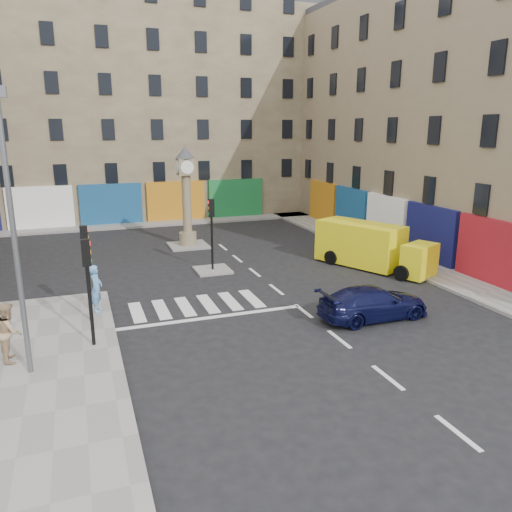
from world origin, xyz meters
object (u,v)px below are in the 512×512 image
traffic_light_left_near (88,275)px  traffic_light_left_far (86,258)px  traffic_light_island (212,223)px  clock_pillar (186,191)px  pedestrian_blue (96,288)px  lamp_post (12,222)px  yellow_van (370,246)px  pedestrian_tan (9,332)px  navy_sedan (373,303)px

traffic_light_left_near → traffic_light_left_far: (0.00, 2.40, 0.00)m
traffic_light_left_far → traffic_light_island: traffic_light_left_far is taller
traffic_light_left_near → clock_pillar: size_ratio=0.61×
pedestrian_blue → lamp_post: bearing=171.8°
yellow_van → pedestrian_blue: 14.37m
traffic_light_left_far → traffic_light_island: bearing=40.6°
traffic_light_left_near → traffic_light_island: traffic_light_left_near is taller
traffic_light_island → pedestrian_tan: 12.06m
traffic_light_island → pedestrian_blue: (-6.00, -4.47, -1.48)m
lamp_post → clock_pillar: (8.20, 15.20, -1.24)m
traffic_light_island → navy_sedan: (4.26, -8.63, -1.94)m
traffic_light_left_near → navy_sedan: size_ratio=0.82×
navy_sedan → pedestrian_tan: pedestrian_tan is taller
lamp_post → navy_sedan: lamp_post is taller
traffic_light_island → pedestrian_blue: size_ratio=1.93×
lamp_post → navy_sedan: 13.14m
traffic_light_island → yellow_van: size_ratio=0.56×
lamp_post → pedestrian_tan: 3.89m
traffic_light_island → traffic_light_left_far: bearing=-139.4°
lamp_post → pedestrian_blue: bearing=65.0°
clock_pillar → pedestrian_tan: clock_pillar is taller
traffic_light_island → pedestrian_blue: bearing=-143.3°
lamp_post → yellow_van: lamp_post is taller
lamp_post → traffic_light_left_near: bearing=36.4°
traffic_light_left_near → pedestrian_blue: (0.30, 3.33, -1.51)m
traffic_light_left_far → traffic_light_island: size_ratio=1.00×
traffic_light_left_near → clock_pillar: (6.30, 13.80, 0.93)m
traffic_light_left_far → yellow_van: (14.48, 3.26, -1.46)m
clock_pillar → traffic_light_left_near: bearing=-114.5°
yellow_van → traffic_light_left_near: bearing=176.4°
clock_pillar → yellow_van: bearing=-44.8°
traffic_light_left_far → yellow_van: bearing=12.7°
lamp_post → yellow_van: size_ratio=1.25×
traffic_light_left_near → pedestrian_blue: bearing=84.8°
traffic_light_left_near → traffic_light_island: 10.03m
pedestrian_tan → lamp_post: bearing=-156.5°
traffic_light_left_near → yellow_van: bearing=21.3°
traffic_light_left_near → navy_sedan: 10.77m
navy_sedan → pedestrian_blue: 11.08m
traffic_light_island → lamp_post: (-8.20, -9.20, 2.20)m
traffic_light_left_near → pedestrian_tan: 2.94m
traffic_light_island → pedestrian_blue: traffic_light_island is taller
traffic_light_left_far → clock_pillar: size_ratio=0.61×
traffic_light_island → lamp_post: size_ratio=0.45×
traffic_light_island → lamp_post: bearing=-131.7°
traffic_light_island → clock_pillar: bearing=90.0°
traffic_light_island → navy_sedan: bearing=-63.7°
clock_pillar → navy_sedan: (4.26, -14.63, -2.90)m
yellow_van → lamp_post: bearing=178.4°
traffic_light_island → pedestrian_tan: bearing=-137.4°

